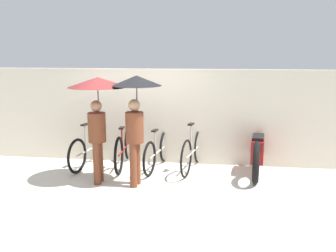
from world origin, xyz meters
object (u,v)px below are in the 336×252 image
object	(u,v)px
parked_bicycle_1	(124,148)
pedestrian_leading	(97,98)
parked_bicycle_0	(90,148)
pedestrian_center	(136,103)
parked_bicycle_3	(193,151)
parked_bicycle_2	(158,151)
motorcycle	(257,151)

from	to	relation	value
parked_bicycle_1	pedestrian_leading	size ratio (longest dim) A/B	0.96
parked_bicycle_0	parked_bicycle_1	world-z (taller)	parked_bicycle_0
parked_bicycle_0	pedestrian_center	size ratio (longest dim) A/B	0.90
pedestrian_center	parked_bicycle_1	bearing A→B (deg)	123.97
parked_bicycle_0	parked_bicycle_3	size ratio (longest dim) A/B	1.02
parked_bicycle_0	pedestrian_leading	bearing A→B (deg)	-142.51
parked_bicycle_0	parked_bicycle_2	size ratio (longest dim) A/B	1.05
pedestrian_leading	motorcycle	xyz separation A→B (m)	(2.95, 0.91, -1.12)
parked_bicycle_2	parked_bicycle_0	bearing A→B (deg)	98.55
pedestrian_center	parked_bicycle_3	bearing A→B (deg)	54.10
parked_bicycle_1	parked_bicycle_0	bearing A→B (deg)	88.54
pedestrian_center	motorcycle	world-z (taller)	pedestrian_center
parked_bicycle_3	motorcycle	world-z (taller)	parked_bicycle_3
pedestrian_center	motorcycle	size ratio (longest dim) A/B	0.95
parked_bicycle_1	motorcycle	world-z (taller)	parked_bicycle_1
parked_bicycle_1	pedestrian_leading	xyz separation A→B (m)	(-0.22, -0.95, 1.16)
pedestrian_leading	pedestrian_center	world-z (taller)	pedestrian_center
pedestrian_leading	parked_bicycle_0	bearing A→B (deg)	117.49
parked_bicycle_2	parked_bicycle_3	bearing A→B (deg)	-79.14
motorcycle	parked_bicycle_0	bearing A→B (deg)	97.15
parked_bicycle_1	motorcycle	distance (m)	2.73
parked_bicycle_0	parked_bicycle_1	distance (m)	0.72
parked_bicycle_3	pedestrian_center	distance (m)	1.77
parked_bicycle_1	pedestrian_center	bearing A→B (deg)	-157.54
parked_bicycle_2	pedestrian_leading	bearing A→B (deg)	142.93
parked_bicycle_1	pedestrian_leading	bearing A→B (deg)	163.33
motorcycle	pedestrian_center	bearing A→B (deg)	120.84
motorcycle	parked_bicycle_1	bearing A→B (deg)	96.50
parked_bicycle_1	motorcycle	size ratio (longest dim) A/B	0.89
parked_bicycle_0	parked_bicycle_3	xyz separation A→B (m)	(2.17, 0.01, 0.02)
pedestrian_center	motorcycle	bearing A→B (deg)	31.31
motorcycle	parked_bicycle_2	bearing A→B (deg)	97.32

